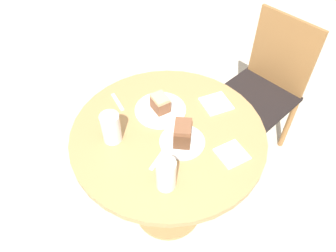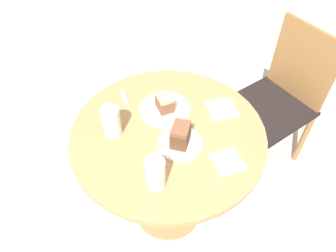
{
  "view_description": "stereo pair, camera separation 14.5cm",
  "coord_description": "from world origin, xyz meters",
  "px_view_note": "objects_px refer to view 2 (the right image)",
  "views": [
    {
      "loc": [
        0.81,
        -0.55,
        1.85
      ],
      "look_at": [
        0.0,
        0.0,
        0.77
      ],
      "focal_mm": 35.0,
      "sensor_mm": 36.0,
      "label": 1
    },
    {
      "loc": [
        0.88,
        -0.43,
        1.85
      ],
      "look_at": [
        0.0,
        0.0,
        0.77
      ],
      "focal_mm": 35.0,
      "sensor_mm": 36.0,
      "label": 2
    }
  ],
  "objects_px": {
    "chair": "(277,100)",
    "cake_slice_far": "(165,103)",
    "glass_lemonade": "(155,175)",
    "glass_water": "(112,123)",
    "plate_far": "(165,109)",
    "plate_near": "(180,143)",
    "cake_slice_near": "(180,135)"
  },
  "relations": [
    {
      "from": "plate_near",
      "to": "cake_slice_near",
      "type": "distance_m",
      "value": 0.06
    },
    {
      "from": "cake_slice_far",
      "to": "chair",
      "type": "bearing_deg",
      "value": 90.05
    },
    {
      "from": "plate_near",
      "to": "plate_far",
      "type": "relative_size",
      "value": 0.82
    },
    {
      "from": "glass_lemonade",
      "to": "plate_near",
      "type": "bearing_deg",
      "value": 127.55
    },
    {
      "from": "chair",
      "to": "cake_slice_near",
      "type": "distance_m",
      "value": 0.87
    },
    {
      "from": "cake_slice_near",
      "to": "glass_lemonade",
      "type": "bearing_deg",
      "value": -52.45
    },
    {
      "from": "glass_lemonade",
      "to": "glass_water",
      "type": "height_order",
      "value": "same"
    },
    {
      "from": "plate_near",
      "to": "cake_slice_far",
      "type": "relative_size",
      "value": 2.26
    },
    {
      "from": "chair",
      "to": "cake_slice_far",
      "type": "relative_size",
      "value": 10.37
    },
    {
      "from": "chair",
      "to": "glass_water",
      "type": "distance_m",
      "value": 1.07
    },
    {
      "from": "cake_slice_far",
      "to": "plate_near",
      "type": "bearing_deg",
      "value": -7.87
    },
    {
      "from": "plate_near",
      "to": "plate_far",
      "type": "bearing_deg",
      "value": 172.13
    },
    {
      "from": "cake_slice_far",
      "to": "glass_lemonade",
      "type": "relative_size",
      "value": 0.61
    },
    {
      "from": "chair",
      "to": "plate_far",
      "type": "xyz_separation_m",
      "value": [
        0.0,
        -0.75,
        0.25
      ]
    },
    {
      "from": "cake_slice_far",
      "to": "glass_water",
      "type": "relative_size",
      "value": 0.61
    },
    {
      "from": "chair",
      "to": "cake_slice_near",
      "type": "relative_size",
      "value": 7.69
    },
    {
      "from": "chair",
      "to": "plate_near",
      "type": "height_order",
      "value": "chair"
    },
    {
      "from": "chair",
      "to": "plate_far",
      "type": "height_order",
      "value": "chair"
    },
    {
      "from": "cake_slice_far",
      "to": "glass_lemonade",
      "type": "bearing_deg",
      "value": -30.4
    },
    {
      "from": "plate_far",
      "to": "cake_slice_far",
      "type": "bearing_deg",
      "value": 0.0
    },
    {
      "from": "plate_near",
      "to": "glass_lemonade",
      "type": "height_order",
      "value": "glass_lemonade"
    },
    {
      "from": "chair",
      "to": "cake_slice_far",
      "type": "height_order",
      "value": "chair"
    },
    {
      "from": "glass_water",
      "to": "glass_lemonade",
      "type": "bearing_deg",
      "value": 10.54
    },
    {
      "from": "plate_near",
      "to": "cake_slice_far",
      "type": "height_order",
      "value": "cake_slice_far"
    },
    {
      "from": "cake_slice_near",
      "to": "cake_slice_far",
      "type": "bearing_deg",
      "value": 172.13
    },
    {
      "from": "plate_near",
      "to": "cake_slice_far",
      "type": "bearing_deg",
      "value": 172.13
    },
    {
      "from": "cake_slice_far",
      "to": "glass_water",
      "type": "distance_m",
      "value": 0.27
    },
    {
      "from": "plate_near",
      "to": "glass_lemonade",
      "type": "bearing_deg",
      "value": -52.45
    },
    {
      "from": "cake_slice_far",
      "to": "glass_water",
      "type": "height_order",
      "value": "glass_water"
    },
    {
      "from": "cake_slice_near",
      "to": "glass_water",
      "type": "relative_size",
      "value": 0.83
    },
    {
      "from": "glass_water",
      "to": "cake_slice_far",
      "type": "bearing_deg",
      "value": 95.91
    },
    {
      "from": "plate_far",
      "to": "glass_water",
      "type": "relative_size",
      "value": 1.69
    }
  ]
}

